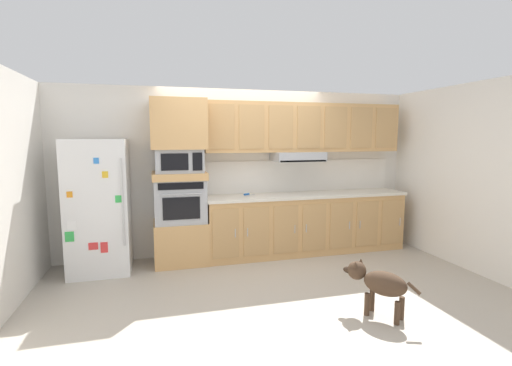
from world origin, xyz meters
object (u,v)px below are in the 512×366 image
Objects in this scene: refrigerator at (99,206)px; screwdriver at (247,194)px; dog at (378,282)px; built_in_oven at (180,200)px; microwave at (179,161)px.

refrigerator is 2.05m from screwdriver.
screwdriver is 2.44m from dog.
refrigerator is 2.51× the size of built_in_oven.
built_in_oven is at bearing 3.68° from refrigerator.
screwdriver is at bearing 5.13° from microwave.
refrigerator reaches higher than screwdriver.
microwave reaches higher than dog.
refrigerator is at bearing -176.32° from built_in_oven.
refrigerator is at bearing -176.32° from microwave.
microwave is at bearing 4.60° from dog.
microwave is at bearing -0.77° from built_in_oven.
built_in_oven is at bearing 179.23° from microwave.
dog is at bearing -49.93° from microwave.
dog is (1.80, -2.13, -1.11)m from microwave.
refrigerator is 10.60× the size of screwdriver.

